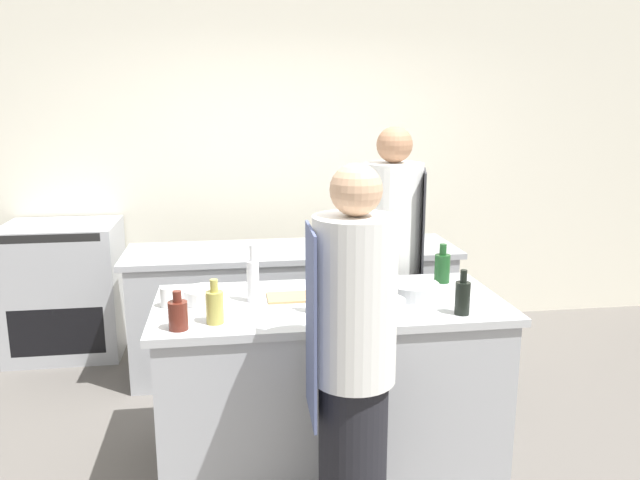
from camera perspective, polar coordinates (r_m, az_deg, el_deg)
name	(u,v)px	position (r m, az deg, el deg)	size (l,w,h in m)	color
ground_plane	(329,455)	(3.66, 0.86, -19.04)	(16.00, 16.00, 0.00)	#605B56
wall_back	(289,164)	(5.26, -2.89, 6.91)	(8.00, 0.06, 2.80)	silver
prep_counter	(330,380)	(3.45, 0.88, -12.66)	(1.82, 0.85, 0.90)	#A8AAAF
pass_counter	(293,308)	(4.55, -2.48, -6.25)	(2.34, 0.68, 0.90)	#A8AAAF
oven_range	(65,289)	(5.18, -22.27, -4.18)	(0.83, 0.66, 1.02)	#A8AAAF
chef_at_prep_near	(353,363)	(2.67, 3.04, -11.20)	(0.37, 0.35, 1.69)	black
chef_at_stove	(392,264)	(4.08, 6.60, -2.20)	(0.43, 0.42, 1.77)	black
bottle_olive_oil	(463,297)	(3.14, 12.90, -5.07)	(0.07, 0.07, 0.22)	black
bottle_vinegar	(321,290)	(3.05, 0.12, -4.56)	(0.06, 0.06, 0.31)	#2D5175
bottle_wine	(178,314)	(2.94, -12.85, -6.64)	(0.09, 0.09, 0.18)	#5B2319
bottle_cooking_oil	(253,279)	(3.26, -6.16, -3.61)	(0.06, 0.06, 0.30)	silver
bottle_sauce	(215,306)	(2.98, -9.60, -5.96)	(0.08, 0.08, 0.21)	#B2A84C
bottle_water	(442,267)	(3.66, 11.12, -2.45)	(0.09, 0.09, 0.23)	#19471E
bowl_mixing_large	(413,290)	(3.37, 8.48, -4.56)	(0.28, 0.28, 0.08)	#B7BABC
bowl_prep_small	(384,305)	(3.14, 5.85, -5.93)	(0.22, 0.22, 0.06)	#B7BABC
bowl_ceramic_blue	(206,295)	(3.30, -10.43, -5.01)	(0.23, 0.23, 0.08)	white
cup	(168,297)	(3.27, -13.71, -5.09)	(0.08, 0.08, 0.10)	white
cutting_board	(303,297)	(3.33, -1.59, -5.20)	(0.38, 0.18, 0.01)	tan
stockpot	(381,225)	(4.66, 5.63, 1.41)	(0.27, 0.27, 0.25)	#A8AAAF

